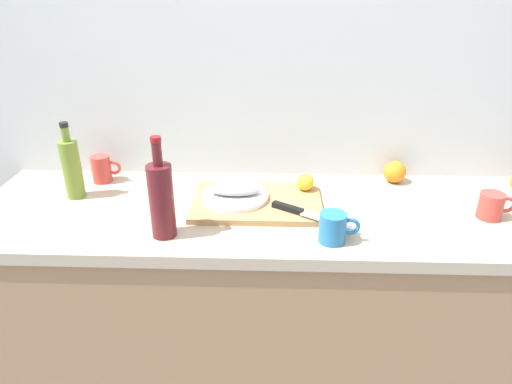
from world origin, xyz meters
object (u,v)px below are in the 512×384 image
object	(u,v)px
white_plate	(234,196)
lemon_0	(304,182)
fish_fillet	(234,190)
cutting_board	(256,203)
orange_0	(394,172)
coffee_mug_1	(333,228)
chef_knife	(301,212)
wine_bottle	(161,199)
olive_oil_bottle	(71,168)
coffee_mug_2	(491,206)
coffee_mug_0	(101,169)

from	to	relation	value
white_plate	lemon_0	xyz separation A→B (m)	(0.24, 0.08, 0.02)
lemon_0	fish_fillet	bearing A→B (deg)	-162.57
cutting_board	orange_0	distance (m)	0.56
orange_0	coffee_mug_1	bearing A→B (deg)	-122.77
chef_knife	wine_bottle	xyz separation A→B (m)	(-0.42, -0.11, 0.09)
wine_bottle	orange_0	xyz separation A→B (m)	(0.79, 0.42, -0.08)
cutting_board	olive_oil_bottle	world-z (taller)	olive_oil_bottle
fish_fillet	orange_0	world-z (taller)	orange_0
cutting_board	olive_oil_bottle	bearing A→B (deg)	175.91
fish_fillet	coffee_mug_2	distance (m)	0.84
fish_fillet	wine_bottle	bearing A→B (deg)	-132.37
cutting_board	coffee_mug_2	bearing A→B (deg)	-4.61
cutting_board	coffee_mug_1	bearing A→B (deg)	-43.94
fish_fillet	wine_bottle	world-z (taller)	wine_bottle
coffee_mug_0	orange_0	world-z (taller)	coffee_mug_0
coffee_mug_1	coffee_mug_2	size ratio (longest dim) A/B	1.03
coffee_mug_0	coffee_mug_2	bearing A→B (deg)	-10.12
cutting_board	olive_oil_bottle	distance (m)	0.65
chef_knife	coffee_mug_1	world-z (taller)	coffee_mug_1
cutting_board	coffee_mug_0	size ratio (longest dim) A/B	3.92
wine_bottle	orange_0	size ratio (longest dim) A/B	3.83
fish_fillet	chef_knife	bearing A→B (deg)	-26.33
lemon_0	olive_oil_bottle	size ratio (longest dim) A/B	0.22
white_plate	coffee_mug_0	distance (m)	0.54
chef_knife	coffee_mug_2	size ratio (longest dim) A/B	2.23
olive_oil_bottle	fish_fillet	bearing A→B (deg)	-3.61
white_plate	orange_0	distance (m)	0.62
coffee_mug_2	coffee_mug_1	bearing A→B (deg)	-162.75
orange_0	fish_fillet	bearing A→B (deg)	-161.13
chef_knife	coffee_mug_1	bearing A→B (deg)	-23.62
cutting_board	coffee_mug_1	world-z (taller)	coffee_mug_1
cutting_board	wine_bottle	bearing A→B (deg)	-142.94
cutting_board	wine_bottle	xyz separation A→B (m)	(-0.27, -0.21, 0.11)
cutting_board	coffee_mug_0	world-z (taller)	coffee_mug_0
chef_knife	olive_oil_bottle	size ratio (longest dim) A/B	0.96
fish_fillet	coffee_mug_1	distance (m)	0.39
cutting_board	coffee_mug_0	bearing A→B (deg)	163.06
wine_bottle	coffee_mug_0	bearing A→B (deg)	129.38
white_plate	chef_knife	xyz separation A→B (m)	(0.22, -0.11, 0.00)
white_plate	coffee_mug_1	bearing A→B (deg)	-37.25
olive_oil_bottle	orange_0	size ratio (longest dim) A/B	3.33
olive_oil_bottle	orange_0	distance (m)	1.17
chef_knife	coffee_mug_2	distance (m)	0.61
cutting_board	white_plate	size ratio (longest dim) A/B	1.90
lemon_0	wine_bottle	xyz separation A→B (m)	(-0.44, -0.29, 0.07)
lemon_0	coffee_mug_2	bearing A→B (deg)	-14.08
wine_bottle	coffee_mug_2	distance (m)	1.04
orange_0	coffee_mug_0	bearing A→B (deg)	-178.33
coffee_mug_0	orange_0	xyz separation A→B (m)	(1.10, 0.03, -0.01)
chef_knife	olive_oil_bottle	world-z (taller)	olive_oil_bottle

